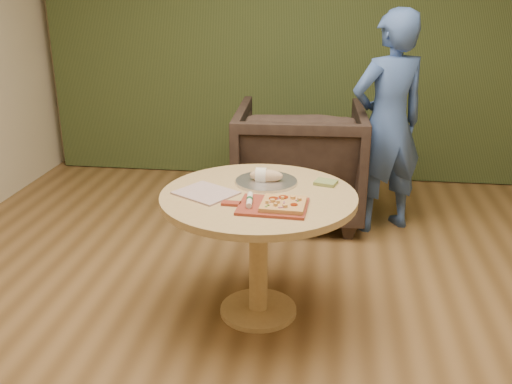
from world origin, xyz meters
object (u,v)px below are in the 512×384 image
Objects in this scene: pedestal_table at (258,217)px; armchair at (300,156)px; person_standing at (388,124)px; serving_tray at (266,182)px; flatbread_pizza at (283,204)px; cutlery_roll at (250,200)px; pizza_paddle at (271,206)px; bread_roll at (265,176)px.

armchair is at bearing 84.84° from pedestal_table.
person_standing is (0.66, -0.14, 0.32)m from armchair.
serving_tray reaches higher than pedestal_table.
flatbread_pizza is 0.22× the size of armchair.
pedestal_table is at bearing -96.52° from serving_tray.
person_standing is (0.82, 1.54, 0.06)m from cutlery_roll.
pizza_paddle is 0.07m from flatbread_pizza.
cutlery_roll reaches higher than serving_tray.
serving_tray reaches higher than pizza_paddle.
armchair reaches higher than flatbread_pizza.
armchair is (-0.02, 1.71, -0.26)m from flatbread_pizza.
serving_tray is (0.02, 0.18, 0.15)m from pedestal_table.
pizza_paddle is at bearing 173.33° from flatbread_pizza.
pedestal_table is 2.39× the size of pizza_paddle.
person_standing reaches higher than pedestal_table.
serving_tray is 0.35× the size of armchair.
cutlery_roll is 0.36m from serving_tray.
flatbread_pizza is 0.14× the size of person_standing.
cutlery_roll is 0.19× the size of armchair.
cutlery_roll is 1.71m from armchair.
bread_roll is (0.04, 0.36, 0.01)m from cutlery_roll.
armchair reaches higher than bread_roll.
pedestal_table is 1.05× the size of armchair.
pizza_paddle is at bearing -65.11° from pedestal_table.
bread_roll reaches higher than serving_tray.
pizza_paddle reaches higher than pedestal_table.
pizza_paddle is (0.09, -0.19, 0.15)m from pedestal_table.
flatbread_pizza is 1.19× the size of bread_roll.
flatbread_pizza is at bearing -13.86° from cutlery_roll.
flatbread_pizza is at bearing -70.84° from serving_tray.
serving_tray is 1.84× the size of bread_roll.
bread_roll is at bearing 110.34° from flatbread_pizza.
person_standing is (0.71, 1.56, 0.08)m from pizza_paddle.
pizza_paddle is at bearing -78.35° from bread_roll.
person_standing is (0.77, 1.18, 0.08)m from serving_tray.
pedestal_table is 0.26m from pizza_paddle.
person_standing reaches higher than armchair.
pizza_paddle is 0.12m from cutlery_roll.
pizza_paddle is at bearing -14.64° from cutlery_roll.
bread_roll is at bearing 29.12° from person_standing.
serving_tray is at bearing 109.16° from flatbread_pizza.
cutlery_roll is 1.75m from person_standing.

